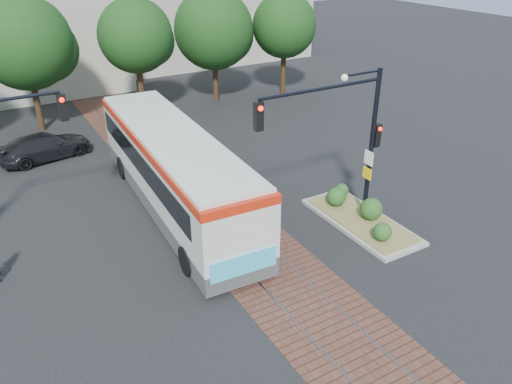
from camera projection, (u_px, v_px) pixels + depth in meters
ground at (245, 244)px, 18.84m from camera, size 120.00×120.00×0.00m
trackbed at (201, 200)px, 21.90m from camera, size 3.60×40.00×0.02m
tree_row at (129, 38)px, 29.72m from camera, size 26.40×5.60×7.67m
warehouses at (60, 28)px, 38.89m from camera, size 40.00×13.00×8.00m
city_bus at (174, 167)px, 20.47m from camera, size 3.22×12.83×3.40m
traffic_island at (360, 215)px, 20.14m from camera, size 2.20×5.20×1.13m
signal_pole_main at (348, 129)px, 18.01m from camera, size 5.49×0.46×6.00m
parked_car at (45, 146)px, 25.66m from camera, size 4.93×2.77×1.35m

